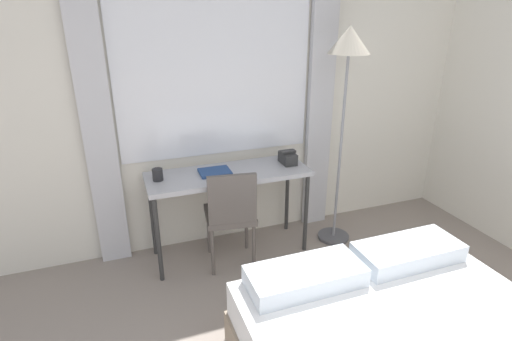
# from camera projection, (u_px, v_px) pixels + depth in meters

# --- Properties ---
(wall_back_with_window) EXTENTS (5.62, 0.13, 2.70)m
(wall_back_with_window) POSITION_uv_depth(u_px,v_px,m) (228.00, 95.00, 3.43)
(wall_back_with_window) COLOR silver
(wall_back_with_window) RESTS_ON ground_plane
(desk) EXTENTS (1.36, 0.48, 0.78)m
(desk) POSITION_uv_depth(u_px,v_px,m) (229.00, 180.00, 3.36)
(desk) COLOR #B2B2B7
(desk) RESTS_ON ground_plane
(desk_chair) EXTENTS (0.45, 0.45, 0.88)m
(desk_chair) POSITION_uv_depth(u_px,v_px,m) (231.00, 212.00, 3.24)
(desk_chair) COLOR #59514C
(desk_chair) RESTS_ON ground_plane
(standing_lamp) EXTENTS (0.34, 0.34, 1.93)m
(standing_lamp) POSITION_uv_depth(u_px,v_px,m) (348.00, 65.00, 3.24)
(standing_lamp) COLOR #4C4C51
(standing_lamp) RESTS_ON ground_plane
(telephone) EXTENTS (0.13, 0.18, 0.12)m
(telephone) POSITION_uv_depth(u_px,v_px,m) (288.00, 158.00, 3.50)
(telephone) COLOR #2D2D2D
(telephone) RESTS_ON desk
(book) EXTENTS (0.26, 0.21, 0.02)m
(book) POSITION_uv_depth(u_px,v_px,m) (215.00, 172.00, 3.30)
(book) COLOR navy
(book) RESTS_ON desk
(mug) EXTENTS (0.08, 0.08, 0.10)m
(mug) POSITION_uv_depth(u_px,v_px,m) (158.00, 175.00, 3.15)
(mug) COLOR #262628
(mug) RESTS_ON desk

